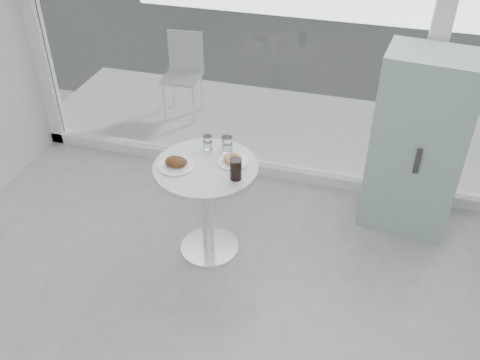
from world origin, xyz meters
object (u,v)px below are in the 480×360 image
(plate_fritter, at_px, (177,163))
(mint_cabinet, at_px, (418,145))
(main_table, at_px, (207,191))
(plate_donut, at_px, (233,160))
(water_tumbler_b, at_px, (227,146))
(cola_glass, at_px, (236,169))
(water_tumbler_a, at_px, (208,143))
(patio_chair, at_px, (184,69))

(plate_fritter, bearing_deg, mint_cabinet, 27.84)
(main_table, relative_size, plate_donut, 3.57)
(mint_cabinet, bearing_deg, water_tumbler_b, -149.54)
(water_tumbler_b, bearing_deg, plate_fritter, -136.58)
(mint_cabinet, relative_size, plate_fritter, 5.79)
(water_tumbler_b, distance_m, cola_glass, 0.32)
(water_tumbler_a, bearing_deg, patio_chair, 116.34)
(main_table, bearing_deg, patio_chair, 115.19)
(water_tumbler_a, bearing_deg, water_tumbler_b, -2.26)
(main_table, bearing_deg, cola_glass, -19.45)
(patio_chair, bearing_deg, water_tumbler_b, -63.77)
(plate_donut, bearing_deg, cola_glass, -67.23)
(mint_cabinet, xyz_separation_m, cola_glass, (-1.16, -0.86, 0.13))
(patio_chair, xyz_separation_m, plate_fritter, (0.72, -1.98, 0.26))
(patio_chair, distance_m, cola_glass, 2.32)
(cola_glass, bearing_deg, mint_cabinet, 36.52)
(plate_donut, bearing_deg, plate_fritter, -156.76)
(main_table, xyz_separation_m, patio_chair, (-0.90, 1.92, -0.02))
(mint_cabinet, xyz_separation_m, patio_chair, (-2.30, 1.14, -0.18))
(mint_cabinet, bearing_deg, plate_donut, -144.17)
(water_tumbler_a, distance_m, cola_glass, 0.41)
(mint_cabinet, distance_m, plate_donut, 1.41)
(patio_chair, bearing_deg, mint_cabinet, -30.30)
(water_tumbler_a, bearing_deg, mint_cabinet, 21.37)
(main_table, relative_size, water_tumbler_a, 7.24)
(patio_chair, bearing_deg, plate_fritter, -73.92)
(patio_chair, height_order, plate_donut, patio_chair)
(mint_cabinet, height_order, plate_donut, mint_cabinet)
(water_tumbler_a, height_order, cola_glass, cola_glass)
(water_tumbler_a, bearing_deg, plate_fritter, -116.14)
(cola_glass, bearing_deg, plate_fritter, 177.07)
(cola_glass, bearing_deg, water_tumbler_a, 135.30)
(mint_cabinet, height_order, water_tumbler_a, mint_cabinet)
(mint_cabinet, xyz_separation_m, water_tumbler_a, (-1.45, -0.57, 0.10))
(plate_donut, relative_size, water_tumbler_b, 1.71)
(patio_chair, bearing_deg, plate_donut, -63.53)
(mint_cabinet, xyz_separation_m, water_tumbler_b, (-1.30, -0.57, 0.11))
(patio_chair, height_order, plate_fritter, patio_chair)
(patio_chair, relative_size, water_tumbler_a, 8.02)
(plate_donut, distance_m, water_tumbler_b, 0.14)
(patio_chair, distance_m, plate_donut, 2.13)
(mint_cabinet, distance_m, cola_glass, 1.45)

